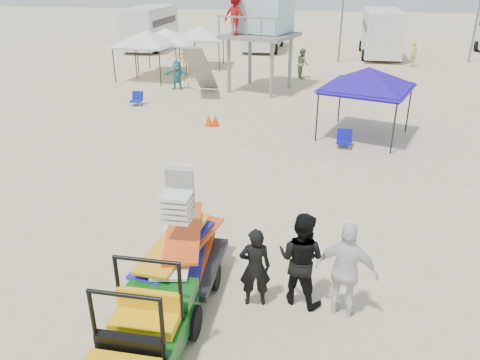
% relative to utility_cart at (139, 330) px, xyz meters
% --- Properties ---
extents(ground, '(140.00, 140.00, 0.00)m').
position_rel_utility_cart_xyz_m(ground, '(0.17, 1.95, -0.86)').
color(ground, beige).
rests_on(ground, ground).
extents(utility_cart, '(1.28, 2.44, 1.85)m').
position_rel_utility_cart_xyz_m(utility_cart, '(0.00, 0.00, 0.00)').
color(utility_cart, '#0C4F14').
rests_on(utility_cart, ground).
extents(surf_trailer, '(1.41, 2.59, 2.37)m').
position_rel_utility_cart_xyz_m(surf_trailer, '(0.00, 2.33, 0.10)').
color(surf_trailer, black).
rests_on(surf_trailer, ground).
extents(man_left, '(0.68, 0.52, 1.68)m').
position_rel_utility_cart_xyz_m(man_left, '(1.52, 2.03, -0.02)').
color(man_left, black).
rests_on(man_left, ground).
extents(man_mid, '(1.14, 1.01, 1.95)m').
position_rel_utility_cart_xyz_m(man_mid, '(2.37, 2.28, 0.11)').
color(man_mid, black).
rests_on(man_mid, ground).
extents(man_right, '(1.22, 0.70, 1.96)m').
position_rel_utility_cart_xyz_m(man_right, '(3.22, 2.03, 0.12)').
color(man_right, white).
rests_on(man_right, ground).
extents(lifeguard_tower, '(4.15, 4.15, 5.33)m').
position_rel_utility_cart_xyz_m(lifeguard_tower, '(-1.13, 19.70, 3.11)').
color(lifeguard_tower, gray).
rests_on(lifeguard_tower, ground).
extents(canopy_blue, '(3.75, 3.75, 3.10)m').
position_rel_utility_cart_xyz_m(canopy_blue, '(4.07, 12.80, 1.69)').
color(canopy_blue, black).
rests_on(canopy_blue, ground).
extents(canopy_white_a, '(3.28, 3.28, 3.20)m').
position_rel_utility_cart_xyz_m(canopy_white_a, '(-7.91, 21.07, 1.79)').
color(canopy_white_a, black).
rests_on(canopy_white_a, ground).
extents(canopy_white_b, '(3.51, 3.51, 3.12)m').
position_rel_utility_cart_xyz_m(canopy_white_b, '(-7.37, 22.81, 1.72)').
color(canopy_white_b, black).
rests_on(canopy_white_b, ground).
extents(canopy_white_c, '(3.25, 3.25, 3.07)m').
position_rel_utility_cart_xyz_m(canopy_white_c, '(-5.85, 25.23, 1.66)').
color(canopy_white_c, black).
rests_on(canopy_white_c, ground).
extents(umbrella_a, '(2.07, 2.10, 1.69)m').
position_rel_utility_cart_xyz_m(umbrella_a, '(-5.66, 20.82, -0.02)').
color(umbrella_a, red).
rests_on(umbrella_a, ground).
extents(umbrella_b, '(2.66, 2.68, 1.90)m').
position_rel_utility_cart_xyz_m(umbrella_b, '(-5.07, 19.68, 0.09)').
color(umbrella_b, yellow).
rests_on(umbrella_b, ground).
extents(cone_near, '(0.34, 0.34, 0.50)m').
position_rel_utility_cart_xyz_m(cone_near, '(-2.18, 12.92, -0.61)').
color(cone_near, '#ED5507').
rests_on(cone_near, ground).
extents(cone_far, '(0.34, 0.34, 0.50)m').
position_rel_utility_cart_xyz_m(cone_far, '(-1.91, 12.98, -0.61)').
color(cone_far, '#F83607').
rests_on(cone_far, ground).
extents(beach_chair_a, '(0.57, 0.61, 0.64)m').
position_rel_utility_cart_xyz_m(beach_chair_a, '(-6.41, 15.50, -0.55)').
color(beach_chair_a, '#0E1F98').
rests_on(beach_chair_a, ground).
extents(beach_chair_b, '(0.59, 0.63, 0.64)m').
position_rel_utility_cart_xyz_m(beach_chair_b, '(3.36, 11.43, -0.55)').
color(beach_chair_b, '#0E1199').
rests_on(beach_chair_b, ground).
extents(rv_far_left, '(2.64, 6.80, 3.25)m').
position_rel_utility_cart_xyz_m(rv_far_left, '(-11.83, 31.94, 0.94)').
color(rv_far_left, silver).
rests_on(rv_far_left, ground).
extents(rv_mid_left, '(2.65, 6.50, 3.25)m').
position_rel_utility_cart_xyz_m(rv_mid_left, '(-2.83, 33.44, 0.94)').
color(rv_mid_left, silver).
rests_on(rv_mid_left, ground).
extents(rv_mid_right, '(2.64, 7.00, 3.25)m').
position_rel_utility_cart_xyz_m(rv_mid_right, '(6.17, 31.94, 0.94)').
color(rv_mid_right, silver).
rests_on(rv_mid_right, ground).
extents(light_pole_left, '(0.14, 0.14, 8.00)m').
position_rel_utility_cart_xyz_m(light_pole_left, '(3.17, 28.95, 3.14)').
color(light_pole_left, slate).
rests_on(light_pole_left, ground).
extents(light_pole_right, '(0.14, 0.14, 8.00)m').
position_rel_utility_cart_xyz_m(light_pole_right, '(12.17, 30.45, 3.14)').
color(light_pole_right, slate).
rests_on(light_pole_right, ground).
extents(distant_beachgoers, '(16.66, 10.54, 1.75)m').
position_rel_utility_cart_xyz_m(distant_beachgoers, '(1.80, 21.19, -0.04)').
color(distant_beachgoers, '#6C8A52').
rests_on(distant_beachgoers, ground).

